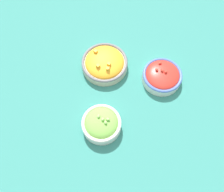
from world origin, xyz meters
name	(u,v)px	position (x,y,z in m)	size (l,w,h in m)	color
ground_plane	(112,99)	(0.00, 0.00, 0.00)	(3.00, 3.00, 0.00)	#337F75
bowl_lettuce	(101,124)	(-0.12, -0.01, 0.03)	(0.14, 0.14, 0.08)	silver
bowl_cherry_tomatoes	(162,76)	(0.17, -0.14, 0.03)	(0.16, 0.16, 0.06)	silver
bowl_squash	(105,63)	(0.12, 0.09, 0.03)	(0.19, 0.19, 0.07)	beige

